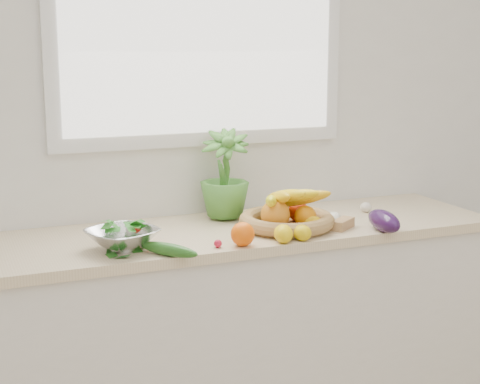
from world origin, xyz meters
name	(u,v)px	position (x,y,z in m)	size (l,w,h in m)	color
back_wall	(201,110)	(0.00, 2.25, 1.35)	(4.50, 0.02, 2.70)	white
counter_cabinet	(227,338)	(0.00, 1.95, 0.43)	(2.20, 0.58, 0.86)	silver
countertop	(227,233)	(0.00, 1.95, 0.88)	(2.24, 0.62, 0.04)	beige
window_frame	(201,14)	(0.00, 2.23, 1.75)	(1.30, 0.03, 1.10)	white
window_pane	(202,14)	(0.00, 2.21, 1.75)	(1.18, 0.01, 0.98)	white
orange_loose	(243,234)	(-0.04, 1.69, 0.94)	(0.09, 0.09, 0.09)	#FF5E08
lemon_a	(302,233)	(0.20, 1.67, 0.93)	(0.06, 0.08, 0.06)	yellow
lemon_b	(283,234)	(0.12, 1.67, 0.93)	(0.07, 0.09, 0.07)	yellow
lemon_c	(313,224)	(0.29, 1.76, 0.93)	(0.07, 0.08, 0.07)	#DBA50B
apple	(142,233)	(-0.37, 1.88, 0.94)	(0.08, 0.08, 0.08)	#AC130D
ginger	(343,224)	(0.43, 1.77, 0.92)	(0.12, 0.05, 0.04)	tan
garlic_a	(333,220)	(0.42, 1.83, 0.92)	(0.06, 0.06, 0.05)	silver
garlic_b	(366,207)	(0.68, 1.99, 0.92)	(0.05, 0.05, 0.04)	silver
garlic_c	(334,218)	(0.44, 1.86, 0.92)	(0.06, 0.06, 0.05)	silver
eggplant	(384,221)	(0.56, 1.67, 0.94)	(0.08, 0.21, 0.09)	#2A103C
cucumber	(168,250)	(-0.33, 1.67, 0.92)	(0.05, 0.25, 0.05)	#265117
radish	(218,244)	(-0.13, 1.70, 0.91)	(0.03, 0.03, 0.03)	red
potted_herb	(225,173)	(0.05, 2.11, 1.10)	(0.21, 0.21, 0.37)	#478931
fruit_basket	(286,215)	(0.22, 1.86, 0.95)	(0.46, 0.46, 0.19)	#AC8E4C
colander_with_spinach	(122,233)	(-0.46, 1.80, 0.96)	(0.32, 0.32, 0.12)	silver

